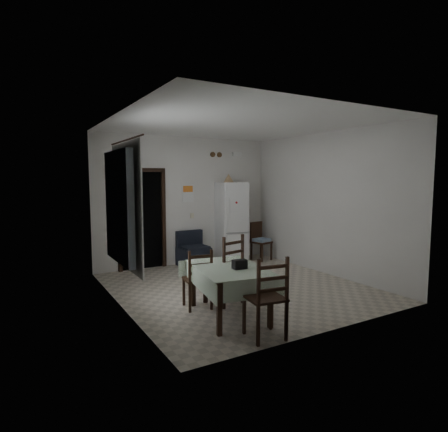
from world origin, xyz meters
name	(u,v)px	position (x,y,z in m)	size (l,w,h in m)	color
ground	(238,287)	(0.00, 0.00, 0.00)	(4.50, 4.50, 0.00)	#B6AA95
ceiling	(238,124)	(0.00, 0.00, 2.90)	(4.20, 4.50, 0.02)	white
wall_back	(186,201)	(0.00, 2.25, 1.45)	(4.20, 0.02, 2.90)	silver
wall_front	(334,219)	(0.00, -2.25, 1.45)	(4.20, 0.02, 2.90)	silver
wall_left	(119,213)	(-2.10, 0.00, 1.45)	(0.02, 4.50, 2.90)	silver
wall_right	(325,203)	(2.10, 0.00, 1.45)	(0.02, 4.50, 2.90)	silver
doorway	(139,219)	(-1.05, 2.45, 1.06)	(1.06, 0.52, 2.22)	black
window_recess	(119,207)	(-2.15, -0.20, 1.55)	(0.10, 1.20, 1.60)	silver
curtain	(127,207)	(-2.04, -0.20, 1.55)	(0.02, 1.45, 1.85)	silver
curtain_rod	(126,140)	(-2.03, -0.20, 2.50)	(0.02, 0.02, 1.60)	black
calendar	(188,193)	(0.05, 2.24, 1.62)	(0.28, 0.02, 0.40)	white
calendar_image	(188,189)	(0.05, 2.23, 1.72)	(0.24, 0.01, 0.14)	orange
light_switch	(192,216)	(0.15, 2.24, 1.10)	(0.08, 0.02, 0.12)	beige
vent_left	(213,154)	(0.70, 2.23, 2.52)	(0.12, 0.12, 0.03)	brown
vent_right	(219,155)	(0.88, 2.23, 2.52)	(0.12, 0.12, 0.03)	brown
emergency_light	(237,154)	(1.35, 2.21, 2.55)	(0.25, 0.07, 0.09)	white
fridge	(231,222)	(1.01, 1.93, 0.93)	(0.61, 0.61, 1.87)	white
tan_cone	(229,178)	(0.95, 1.92, 1.97)	(0.24, 0.24, 0.20)	tan
navy_seat	(194,249)	(0.04, 1.93, 0.39)	(0.64, 0.62, 0.77)	black
corner_chair	(261,241)	(1.71, 1.65, 0.46)	(0.39, 0.39, 0.91)	black
dining_table	(229,292)	(-0.87, -1.14, 0.36)	(0.90, 1.37, 0.71)	#A3B59B
black_bag	(240,264)	(-0.79, -1.30, 0.77)	(0.19, 0.12, 0.13)	black
dining_chair_far_left	(197,278)	(-1.10, -0.60, 0.46)	(0.39, 0.39, 0.91)	black
dining_chair_far_right	(224,269)	(-0.64, -0.61, 0.55)	(0.47, 0.47, 1.09)	black
dining_chair_near_head	(265,297)	(-0.86, -1.99, 0.52)	(0.44, 0.44, 1.04)	black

